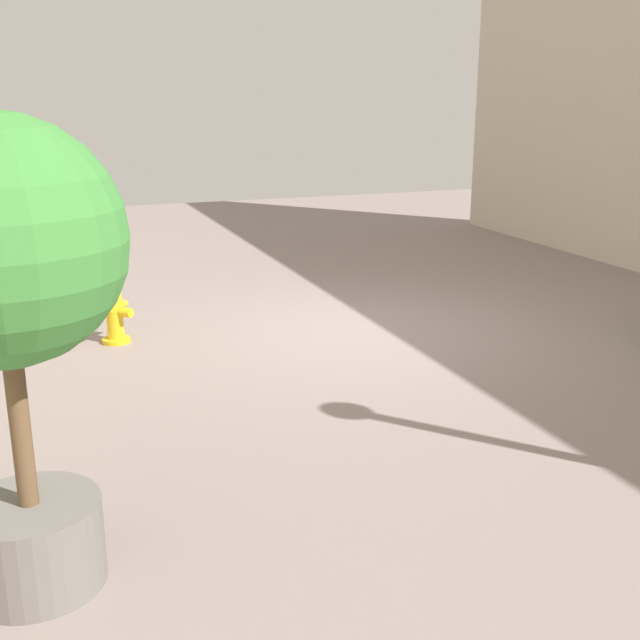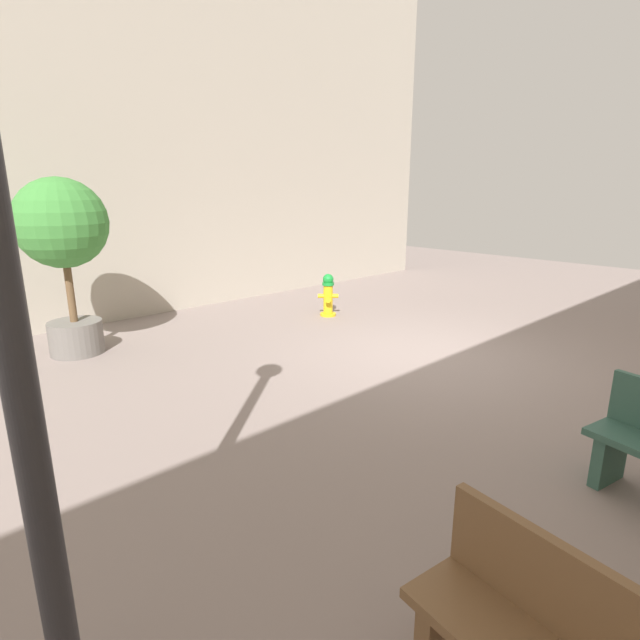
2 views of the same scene
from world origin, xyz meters
The scene contains 4 objects.
ground_plane centered at (0.00, 0.00, 0.00)m, with size 23.40×23.40×0.00m, color gray.
building_facade_right centered at (5.60, 2.70, 3.73)m, with size 0.70×18.00×7.47m, color #B2A899.
fire_hydrant centered at (2.77, -0.56, 0.42)m, with size 0.37×0.37×0.84m.
planter_tree centered at (3.74, 3.87, 1.77)m, with size 1.30×1.30×2.63m.
Camera 2 is at (-4.09, 6.05, 2.46)m, focal length 27.62 mm.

